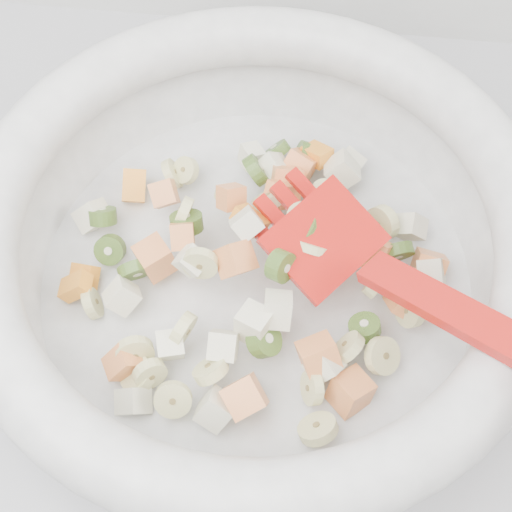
# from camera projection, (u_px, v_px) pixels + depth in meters

# --- Properties ---
(counter) EXTENTS (2.00, 0.60, 0.90)m
(counter) POSITION_uv_depth(u_px,v_px,m) (355.00, 462.00, 0.99)
(counter) COLOR #A0A0A6
(counter) RESTS_ON ground
(mixing_bowl) EXTENTS (0.47, 0.41, 0.16)m
(mixing_bowl) POSITION_uv_depth(u_px,v_px,m) (257.00, 246.00, 0.55)
(mixing_bowl) COLOR silver
(mixing_bowl) RESTS_ON counter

